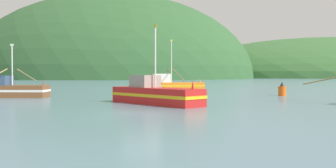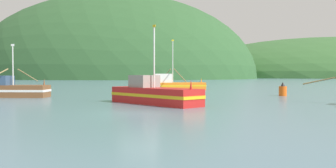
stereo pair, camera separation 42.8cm
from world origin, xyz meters
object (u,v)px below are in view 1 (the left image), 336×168
at_px(fishing_boat_brown, 12,90).
at_px(fishing_boat_red, 155,94).
at_px(fishing_boat_orange, 169,85).
at_px(channel_buoy, 282,90).

relative_size(fishing_boat_brown, fishing_boat_red, 1.56).
height_order(fishing_boat_brown, fishing_boat_red, fishing_boat_red).
xyz_separation_m(fishing_boat_orange, fishing_boat_red, (0.60, -27.05, 0.03)).
bearing_deg(fishing_boat_orange, fishing_boat_red, -106.04).
bearing_deg(fishing_boat_red, channel_buoy, 86.18).
distance_m(fishing_boat_brown, fishing_boat_red, 17.48).
height_order(fishing_boat_red, channel_buoy, fishing_boat_red).
xyz_separation_m(fishing_boat_brown, channel_buoy, (29.00, 4.78, -0.13)).
relative_size(fishing_boat_orange, fishing_boat_red, 1.89).
bearing_deg(fishing_boat_red, fishing_boat_brown, -161.05).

